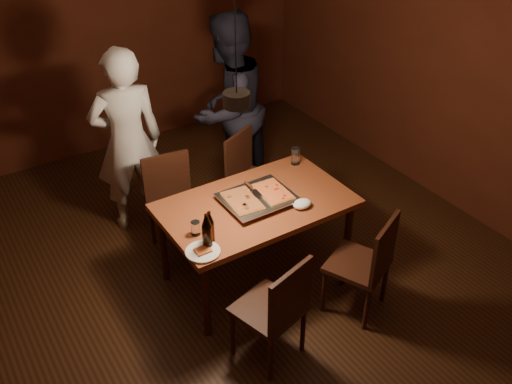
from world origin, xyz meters
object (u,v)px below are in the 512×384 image
chair_near_left (278,304)px  beer_bottle_a (207,231)px  dining_table (256,210)px  diner_white (128,142)px  plate_slice (203,252)px  pendant_lamp (237,98)px  pizza_tray (258,199)px  diner_dark (228,109)px  chair_far_right (248,170)px  beer_bottle_b (210,227)px  chair_far_left (172,196)px  chair_near_right (369,258)px

chair_near_left → beer_bottle_a: bearing=96.1°
dining_table → diner_white: diner_white is taller
plate_slice → pendant_lamp: size_ratio=0.22×
pizza_tray → beer_bottle_a: 0.67m
diner_dark → pendant_lamp: size_ratio=1.70×
pizza_tray → pendant_lamp: bearing=-147.7°
beer_bottle_a → diner_white: size_ratio=0.16×
chair_far_right → chair_near_left: (-0.76, -1.59, 0.00)m
chair_near_left → beer_bottle_a: 0.70m
diner_white → pendant_lamp: pendant_lamp is taller
chair_far_right → diner_white: bearing=-53.7°
beer_bottle_a → beer_bottle_b: 0.07m
dining_table → chair_far_left: size_ratio=3.09×
diner_dark → beer_bottle_a: bearing=31.1°
chair_far_left → beer_bottle_a: beer_bottle_a is taller
dining_table → plate_slice: bearing=-153.8°
diner_dark → chair_far_left: bearing=5.9°
diner_white → diner_dark: size_ratio=0.93×
dining_table → pendant_lamp: bearing=-149.0°
chair_near_left → beer_bottle_a: size_ratio=1.85×
chair_far_left → plate_slice: bearing=84.5°
plate_slice → chair_near_right: bearing=-23.5°
beer_bottle_b → chair_near_left: bearing=-74.2°
diner_white → plate_slice: bearing=96.4°
chair_far_left → beer_bottle_a: 1.09m
pendant_lamp → plate_slice: bearing=-157.0°
pendant_lamp → pizza_tray: bearing=29.6°
diner_dark → chair_near_left: bearing=44.0°
chair_far_right → pizza_tray: bearing=38.4°
pizza_tray → diner_dark: size_ratio=0.29×
chair_near_left → diner_white: 2.14m
chair_near_right → beer_bottle_b: (-1.02, 0.58, 0.34)m
beer_bottle_a → pizza_tray: bearing=24.8°
dining_table → beer_bottle_a: 0.68m
dining_table → chair_near_right: bearing=-58.9°
dining_table → plate_slice: 0.72m
beer_bottle_b → chair_far_left: bearing=81.9°
chair_far_right → diner_white: diner_white is taller
dining_table → beer_bottle_a: bearing=-154.7°
beer_bottle_a → diner_dark: size_ratio=0.15×
plate_slice → diner_white: bearing=86.4°
chair_near_left → diner_dark: 2.29m
plate_slice → diner_white: size_ratio=0.14×
chair_near_left → chair_near_right: same height
diner_dark → plate_slice: bearing=30.3°
diner_white → dining_table: bearing=123.4°
chair_near_right → chair_far_right: bearing=68.7°
chair_near_right → diner_dark: size_ratio=0.30×
beer_bottle_b → pendant_lamp: bearing=15.2°
pendant_lamp → chair_near_left: bearing=-99.6°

